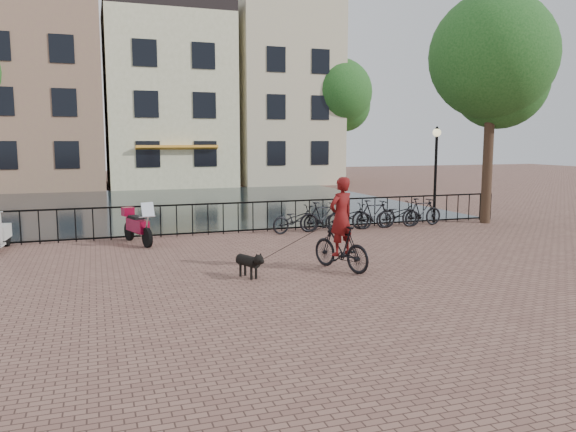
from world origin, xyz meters
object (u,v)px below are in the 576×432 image
object	(u,v)px
dog	(248,264)
scooter	(0,225)
motorcycle	(137,222)
lamp_post	(436,159)
cyclist	(341,229)

from	to	relation	value
dog	scooter	world-z (taller)	scooter
dog	motorcycle	bearing A→B (deg)	89.33
lamp_post	cyclist	distance (m)	8.47
lamp_post	cyclist	size ratio (longest dim) A/B	1.35
scooter	lamp_post	bearing A→B (deg)	6.60
cyclist	dog	bearing A→B (deg)	-19.95
motorcycle	scooter	world-z (taller)	scooter
cyclist	dog	xyz separation A→B (m)	(-2.24, -0.00, -0.67)
cyclist	scooter	bearing A→B (deg)	-53.74
lamp_post	cyclist	xyz separation A→B (m)	(-6.23, -5.56, -1.41)
lamp_post	dog	xyz separation A→B (m)	(-8.47, -5.57, -2.08)
dog	scooter	size ratio (longest dim) A/B	0.59
lamp_post	scooter	bearing A→B (deg)	-178.76
scooter	motorcycle	bearing A→B (deg)	1.79
motorcycle	dog	bearing A→B (deg)	-85.45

